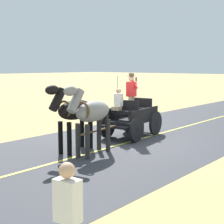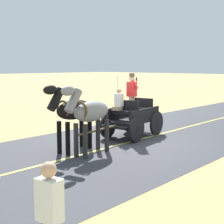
{
  "view_description": "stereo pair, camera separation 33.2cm",
  "coord_description": "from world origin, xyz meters",
  "px_view_note": "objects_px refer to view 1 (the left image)",
  "views": [
    {
      "loc": [
        -7.36,
        9.69,
        2.77
      ],
      "look_at": [
        0.57,
        0.67,
        1.1
      ],
      "focal_mm": 53.16,
      "sensor_mm": 36.0,
      "label": 1
    },
    {
      "loc": [
        -7.6,
        9.46,
        2.77
      ],
      "look_at": [
        0.57,
        0.67,
        1.1
      ],
      "focal_mm": 53.16,
      "sensor_mm": 36.0,
      "label": 2
    }
  ],
  "objects_px": {
    "horse_drawn_carriage": "(131,116)",
    "pedestrian_walking": "(68,222)",
    "horse_off_side": "(73,111)",
    "horse_near_side": "(91,113)"
  },
  "relations": [
    {
      "from": "horse_drawn_carriage",
      "to": "pedestrian_walking",
      "type": "distance_m",
      "value": 9.08
    },
    {
      "from": "horse_drawn_carriage",
      "to": "pedestrian_walking",
      "type": "bearing_deg",
      "value": 123.15
    },
    {
      "from": "horse_off_side",
      "to": "pedestrian_walking",
      "type": "distance_m",
      "value": 6.73
    },
    {
      "from": "horse_off_side",
      "to": "pedestrian_walking",
      "type": "relative_size",
      "value": 1.36
    },
    {
      "from": "horse_off_side",
      "to": "horse_near_side",
      "type": "bearing_deg",
      "value": -172.56
    },
    {
      "from": "pedestrian_walking",
      "to": "horse_near_side",
      "type": "bearing_deg",
      "value": -47.72
    },
    {
      "from": "horse_near_side",
      "to": "pedestrian_walking",
      "type": "relative_size",
      "value": 1.36
    },
    {
      "from": "horse_drawn_carriage",
      "to": "horse_near_side",
      "type": "xyz_separation_m",
      "value": [
        -0.74,
        2.96,
        0.51
      ]
    },
    {
      "from": "horse_drawn_carriage",
      "to": "horse_off_side",
      "type": "relative_size",
      "value": 2.04
    },
    {
      "from": "horse_near_side",
      "to": "pedestrian_walking",
      "type": "distance_m",
      "value": 6.3
    }
  ]
}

